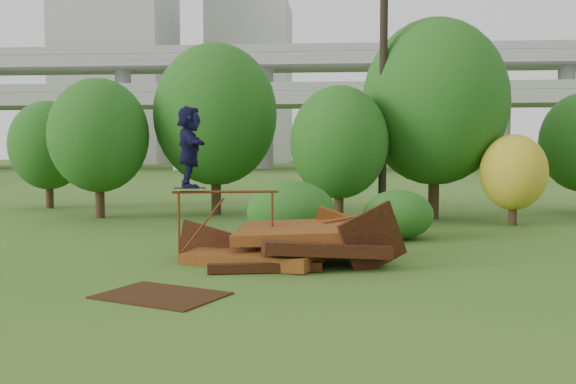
# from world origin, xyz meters

# --- Properties ---
(ground) EXTENTS (240.00, 240.00, 0.00)m
(ground) POSITION_xyz_m (0.00, 0.00, 0.00)
(ground) COLOR #2D5116
(ground) RESTS_ON ground
(scrap_pile) EXTENTS (5.44, 2.96, 1.71)m
(scrap_pile) POSITION_xyz_m (-0.71, 1.29, 0.41)
(scrap_pile) COLOR #401D0B
(scrap_pile) RESTS_ON ground
(grind_rail) EXTENTS (2.43, 0.55, 1.67)m
(grind_rail) POSITION_xyz_m (-2.20, 1.40, 1.20)
(grind_rail) COLOR #642C0F
(grind_rail) RESTS_ON ground
(skateboard) EXTENTS (0.74, 0.33, 0.07)m
(skateboard) POSITION_xyz_m (-3.00, 1.24, 1.73)
(skateboard) COLOR black
(skateboard) RESTS_ON grind_rail
(skater) EXTENTS (1.06, 1.82, 1.87)m
(skater) POSITION_xyz_m (-3.00, 1.24, 2.68)
(skater) COLOR #111137
(skater) RESTS_ON skateboard
(flat_plate) EXTENTS (2.55, 2.23, 0.03)m
(flat_plate) POSITION_xyz_m (-2.74, -2.12, 0.01)
(flat_plate) COLOR black
(flat_plate) RESTS_ON ground
(tree_0) EXTENTS (3.73, 3.73, 5.26)m
(tree_0) POSITION_xyz_m (-8.63, 10.22, 3.11)
(tree_0) COLOR black
(tree_0) RESTS_ON ground
(tree_1) EXTENTS (4.84, 4.84, 6.74)m
(tree_1) POSITION_xyz_m (-4.48, 11.77, 3.95)
(tree_1) COLOR black
(tree_1) RESTS_ON ground
(tree_2) EXTENTS (3.41, 3.41, 4.80)m
(tree_2) POSITION_xyz_m (0.38, 9.08, 2.83)
(tree_2) COLOR black
(tree_2) RESTS_ON ground
(tree_3) EXTENTS (5.34, 5.34, 7.41)m
(tree_3) POSITION_xyz_m (3.90, 10.99, 4.33)
(tree_3) COLOR black
(tree_3) RESTS_ON ground
(tree_4) EXTENTS (2.26, 2.26, 3.12)m
(tree_4) POSITION_xyz_m (6.33, 9.21, 1.81)
(tree_4) COLOR black
(tree_4) RESTS_ON ground
(tree_6) EXTENTS (3.36, 3.36, 4.69)m
(tree_6) POSITION_xyz_m (-12.27, 13.77, 2.75)
(tree_6) COLOR black
(tree_6) RESTS_ON ground
(shrub_left) EXTENTS (2.51, 2.32, 1.74)m
(shrub_left) POSITION_xyz_m (-0.94, 4.71, 0.87)
(shrub_left) COLOR #154412
(shrub_left) RESTS_ON ground
(shrub_right) EXTENTS (2.03, 1.86, 1.44)m
(shrub_right) POSITION_xyz_m (2.12, 5.44, 0.72)
(shrub_right) COLOR #154412
(shrub_right) RESTS_ON ground
(utility_pole) EXTENTS (1.40, 0.28, 9.93)m
(utility_pole) POSITION_xyz_m (1.91, 9.64, 5.04)
(utility_pole) COLOR black
(utility_pole) RESTS_ON ground
(freeway_overpass) EXTENTS (160.00, 15.00, 13.70)m
(freeway_overpass) POSITION_xyz_m (0.00, 62.92, 10.32)
(freeway_overpass) COLOR gray
(freeway_overpass) RESTS_ON ground
(building_left) EXTENTS (18.00, 16.00, 35.00)m
(building_left) POSITION_xyz_m (-38.00, 95.00, 17.50)
(building_left) COLOR #9E9E99
(building_left) RESTS_ON ground
(building_right) EXTENTS (14.00, 14.00, 28.00)m
(building_right) POSITION_xyz_m (-16.00, 102.00, 14.00)
(building_right) COLOR #9E9E99
(building_right) RESTS_ON ground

